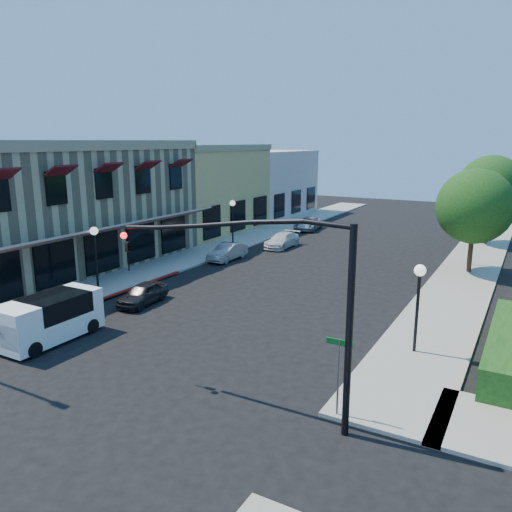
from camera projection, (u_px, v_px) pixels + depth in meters
The scene contains 21 objects.
ground at pixel (100, 389), 16.60m from camera, with size 120.00×120.00×0.00m, color black.
sidewalk_left at pixel (261, 234), 43.69m from camera, with size 3.50×50.00×0.12m, color #99978B.
sidewalk_right at pixel (477, 256), 35.33m from camera, with size 3.50×50.00×0.12m, color #99978B.
curb_red_strip at pixel (120, 295), 26.69m from camera, with size 0.25×10.00×0.06m, color maroon.
corner_brick_building at pixel (52, 205), 32.41m from camera, with size 11.77×18.20×8.10m.
yellow_stucco_building at pixel (190, 189), 45.22m from camera, with size 10.00×12.00×7.60m, color tan.
pink_stucco_building at pixel (255, 183), 55.48m from camera, with size 10.00×12.00×7.00m, color #CFA79C.
hedge at pixel (507, 362), 18.65m from camera, with size 1.40×8.00×1.10m, color #144012.
street_tree_a at pixel (475, 206), 30.13m from camera, with size 4.56×4.56×6.48m.
street_tree_b at pixel (490, 187), 38.54m from camera, with size 4.94×4.94×7.02m.
signal_mast_arm at pixel (278, 284), 14.15m from camera, with size 8.01×0.39×6.00m.
street_name_sign at pixel (339, 365), 14.50m from camera, with size 0.80×0.06×2.50m.
lamppost_left_near at pixel (95, 242), 26.83m from camera, with size 0.44×0.44×3.57m.
lamppost_left_far at pixel (233, 211), 38.72m from camera, with size 0.44×0.44×3.57m.
lamppost_right_near at pixel (419, 286), 18.71m from camera, with size 0.44×0.44×3.57m.
lamppost_right_far at pixel (471, 225), 32.30m from camera, with size 0.44×0.44×3.57m.
white_van at pixel (48, 316), 20.34m from camera, with size 1.87×4.21×1.86m.
parked_car_a at pixel (143, 294), 25.14m from camera, with size 1.28×3.17×1.08m, color black.
parked_car_b at pixel (228, 252), 34.39m from camera, with size 1.23×3.53×1.16m, color #96999B.
parked_car_c at pixel (282, 240), 38.50m from camera, with size 1.57×3.87×1.12m, color silver.
parked_car_d at pixel (308, 224), 46.17m from camera, with size 1.91×4.15×1.15m, color #ACAEB2.
Camera 1 is at (11.98, -10.67, 8.06)m, focal length 35.00 mm.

